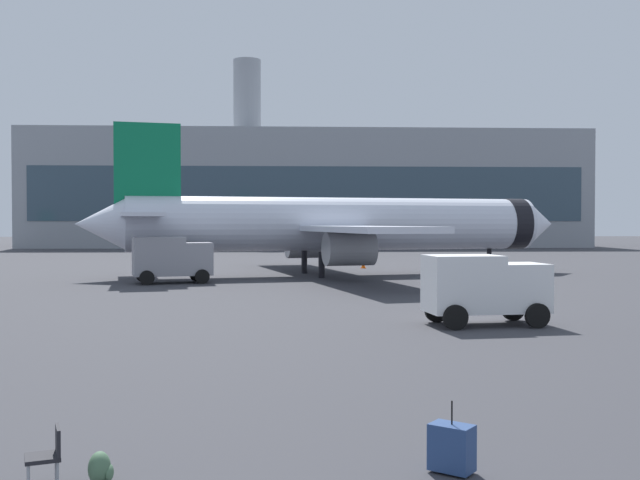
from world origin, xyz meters
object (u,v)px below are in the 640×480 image
at_px(airplane_at_gate, 336,225).
at_px(safety_cone_mid, 436,305).
at_px(cargo_van, 484,286).
at_px(safety_cone_near, 363,264).
at_px(service_truck, 171,258).
at_px(rolling_suitcase, 452,447).
at_px(traveller_backpack, 101,469).
at_px(gate_chair, 48,453).
at_px(safety_cone_far, 468,298).

xyz_separation_m(airplane_at_gate, safety_cone_mid, (2.47, -23.52, -3.26)).
distance_m(cargo_van, safety_cone_near, 34.69).
bearing_deg(airplane_at_gate, cargo_van, -82.22).
relative_size(service_truck, rolling_suitcase, 4.74).
distance_m(airplane_at_gate, safety_cone_mid, 23.87).
bearing_deg(traveller_backpack, gate_chair, -173.54).
bearing_deg(gate_chair, rolling_suitcase, 3.24).
xyz_separation_m(cargo_van, gate_chair, (-10.74, -16.49, -0.95)).
height_order(safety_cone_near, safety_cone_mid, safety_cone_mid).
bearing_deg(traveller_backpack, service_truck, 96.94).
relative_size(airplane_at_gate, safety_cone_near, 55.47).
bearing_deg(traveller_backpack, cargo_van, 58.57).
bearing_deg(safety_cone_near, rolling_suitcase, -94.51).
bearing_deg(safety_cone_near, gate_chair, -100.98).
height_order(cargo_van, safety_cone_mid, cargo_van).
bearing_deg(traveller_backpack, safety_cone_mid, 65.57).
distance_m(safety_cone_near, gate_chair, 52.10).
xyz_separation_m(cargo_van, rolling_suitcase, (-4.83, -16.15, -1.06)).
bearing_deg(safety_cone_mid, gate_chair, -116.06).
bearing_deg(gate_chair, safety_cone_near, 79.02).
bearing_deg(safety_cone_far, service_truck, 138.06).
xyz_separation_m(rolling_suitcase, traveller_backpack, (-5.19, -0.25, -0.16)).
xyz_separation_m(safety_cone_near, rolling_suitcase, (-4.01, -50.81, 0.08)).
height_order(airplane_at_gate, service_truck, airplane_at_gate).
bearing_deg(safety_cone_far, gate_chair, -117.25).
xyz_separation_m(service_truck, safety_cone_near, (13.63, 14.70, -1.29)).
bearing_deg(safety_cone_near, airplane_at_gate, -109.27).
xyz_separation_m(airplane_at_gate, service_truck, (-10.82, -6.66, -2.05)).
bearing_deg(rolling_suitcase, safety_cone_near, 85.49).
relative_size(airplane_at_gate, safety_cone_mid, 43.95).
bearing_deg(cargo_van, traveller_backpack, -121.43).
distance_m(safety_cone_far, rolling_suitcase, 23.03).
relative_size(service_truck, safety_cone_mid, 6.46).
height_order(service_truck, safety_cone_near, service_truck).
relative_size(service_truck, safety_cone_near, 8.15).
bearing_deg(rolling_suitcase, service_truck, 104.92).
bearing_deg(safety_cone_far, airplane_at_gate, 102.54).
bearing_deg(safety_cone_mid, traveller_backpack, -114.43).
relative_size(airplane_at_gate, service_truck, 6.81).
bearing_deg(safety_cone_far, traveller_backpack, -115.87).
xyz_separation_m(service_truck, cargo_van, (14.45, -19.96, -0.16)).
bearing_deg(safety_cone_far, safety_cone_near, 93.49).
height_order(cargo_van, rolling_suitcase, cargo_van).
relative_size(traveller_backpack, gate_chair, 0.56).
relative_size(cargo_van, safety_cone_near, 7.19).
bearing_deg(safety_cone_mid, safety_cone_near, 89.37).
height_order(airplane_at_gate, rolling_suitcase, airplane_at_gate).
distance_m(service_truck, safety_cone_near, 20.09).
xyz_separation_m(service_truck, traveller_backpack, (4.43, -36.36, -1.37)).
relative_size(airplane_at_gate, traveller_backpack, 73.94).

